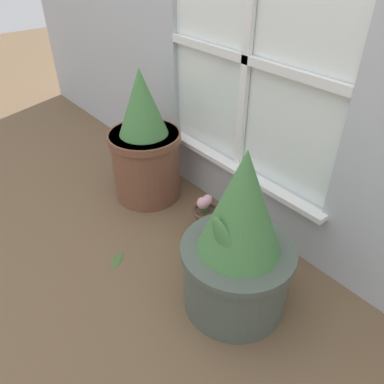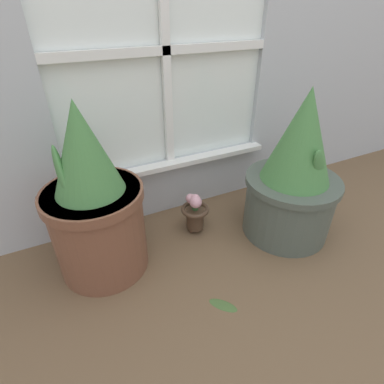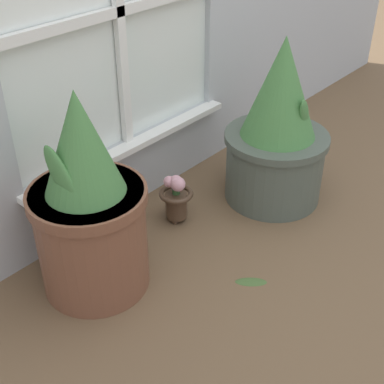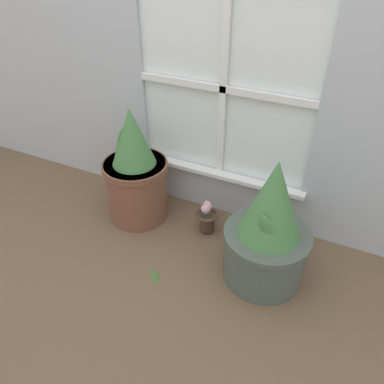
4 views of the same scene
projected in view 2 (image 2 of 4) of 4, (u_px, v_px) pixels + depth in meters
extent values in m
plane|color=brown|center=(241.00, 299.00, 1.14)|extent=(10.00, 10.00, 0.00)
cube|color=#B2B7BC|center=(170.00, 183.00, 1.58)|extent=(0.97, 0.05, 0.29)
cube|color=white|center=(163.00, 49.00, 1.24)|extent=(0.97, 0.02, 0.99)
cube|color=white|center=(166.00, 50.00, 1.22)|extent=(0.04, 0.02, 0.99)
cube|color=white|center=(166.00, 50.00, 1.22)|extent=(0.97, 0.02, 0.04)
cube|color=white|center=(173.00, 164.00, 1.47)|extent=(1.03, 0.06, 0.02)
cylinder|color=brown|center=(100.00, 230.00, 1.19)|extent=(0.36, 0.36, 0.37)
cylinder|color=brown|center=(92.00, 194.00, 1.10)|extent=(0.38, 0.38, 0.04)
cylinder|color=#38281E|center=(91.00, 191.00, 1.09)|extent=(0.33, 0.33, 0.01)
cone|color=#477F42|center=(82.00, 148.00, 1.00)|extent=(0.25, 0.25, 0.33)
ellipsoid|color=#477F42|center=(62.00, 176.00, 1.01)|extent=(0.05, 0.17, 0.23)
cylinder|color=#4C564C|center=(288.00, 205.00, 1.40)|extent=(0.40, 0.40, 0.29)
cylinder|color=#4C564C|center=(293.00, 181.00, 1.33)|extent=(0.42, 0.42, 0.03)
cylinder|color=#38281E|center=(293.00, 179.00, 1.33)|extent=(0.36, 0.36, 0.01)
cone|color=#477F42|center=(303.00, 136.00, 1.22)|extent=(0.30, 0.30, 0.40)
ellipsoid|color=#477F42|center=(319.00, 167.00, 1.21)|extent=(0.15, 0.06, 0.19)
sphere|color=#473323|center=(192.00, 224.00, 1.50)|extent=(0.02, 0.02, 0.02)
sphere|color=#473323|center=(191.00, 231.00, 1.46)|extent=(0.02, 0.02, 0.02)
sphere|color=#473323|center=(201.00, 228.00, 1.48)|extent=(0.02, 0.02, 0.02)
cylinder|color=#473323|center=(195.00, 218.00, 1.45)|extent=(0.09, 0.09, 0.11)
torus|color=#473323|center=(195.00, 209.00, 1.42)|extent=(0.14, 0.14, 0.02)
cylinder|color=#386633|center=(195.00, 204.00, 1.40)|extent=(0.03, 0.03, 0.06)
sphere|color=#DB9EAD|center=(195.00, 199.00, 1.39)|extent=(0.05, 0.05, 0.05)
sphere|color=#DB9EAD|center=(191.00, 198.00, 1.40)|extent=(0.05, 0.05, 0.05)
sphere|color=#DB9EAD|center=(196.00, 202.00, 1.38)|extent=(0.06, 0.06, 0.06)
ellipsoid|color=#476633|center=(223.00, 305.00, 1.11)|extent=(0.10, 0.11, 0.01)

